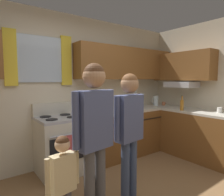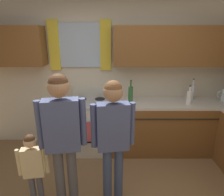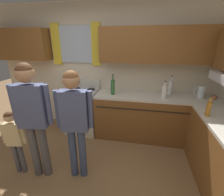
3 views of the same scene
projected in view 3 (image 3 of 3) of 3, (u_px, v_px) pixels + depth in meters
name	position (u px, v px, depth m)	size (l,w,h in m)	color
ground_plane	(69.00, 194.00, 2.02)	(12.00, 12.00, 0.00)	olive
back_wall_unit	(104.00, 61.00, 3.18)	(4.60, 0.42, 2.60)	beige
kitchen_counter_run	(177.00, 131.00, 2.61)	(2.32, 2.21, 0.90)	brown
stove_oven	(83.00, 110.00, 3.35)	(0.65, 0.67, 1.10)	beige
bottle_oil_amber	(209.00, 109.00, 2.10)	(0.06, 0.06, 0.29)	#B27223
bottle_tall_clear	(170.00, 87.00, 2.95)	(0.07, 0.07, 0.37)	silver
bottle_wine_green	(113.00, 87.00, 2.95)	(0.08, 0.08, 0.39)	#2D6633
bottle_milk_white	(164.00, 92.00, 2.77)	(0.08, 0.08, 0.31)	white
cup_terracotta	(214.00, 98.00, 2.71)	(0.11, 0.07, 0.08)	#B76642
water_pitcher	(201.00, 92.00, 2.78)	(0.19, 0.11, 0.22)	silver
adult_holding_child	(32.00, 111.00, 1.98)	(0.50, 0.22, 1.64)	#4C4C51
adult_in_plaid	(74.00, 115.00, 1.99)	(0.48, 0.21, 1.55)	#38476B
small_child	(14.00, 136.00, 2.16)	(0.33, 0.13, 1.00)	#4C4C56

